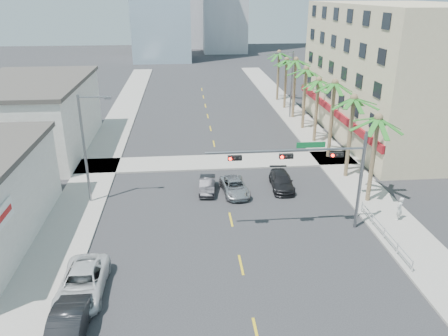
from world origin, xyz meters
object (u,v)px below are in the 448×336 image
Objects in this scene: traffic_signal_mast at (318,165)px; car_parked_far at (82,283)px; car_lane_left at (207,185)px; car_lane_center at (235,187)px; car_parked_mid at (66,330)px; pedestrian at (399,209)px; car_lane_right at (282,181)px.

car_parked_far is at bearing -158.60° from traffic_signal_mast.
car_lane_left is at bearing 59.35° from car_parked_far.
car_parked_far reaches higher than car_lane_center.
car_parked_mid is 24.27m from pedestrian.
traffic_signal_mast reaches higher than pedestrian.
car_lane_left is (7.90, 13.21, -0.13)m from car_parked_far.
pedestrian is (7.49, -6.79, 0.41)m from car_lane_right.
car_parked_mid reaches higher than car_lane_left.
traffic_signal_mast is at bearing -81.30° from car_lane_right.
pedestrian is at bearing 4.98° from traffic_signal_mast.
traffic_signal_mast is 2.06× the size of car_parked_far.
car_parked_far is 22.92m from pedestrian.
car_parked_mid is 18.73m from car_lane_left.
car_lane_right is at bearing 6.24° from car_lane_left.
car_parked_far reaches higher than car_lane_right.
pedestrian is (14.07, -6.67, 0.45)m from car_lane_left.
traffic_signal_mast is 2.96× the size of car_lane_left.
car_parked_far is 15.39m from car_lane_left.
car_parked_far is 1.21× the size of car_lane_center.
car_parked_mid is at bearing -89.76° from car_parked_far.
car_lane_left is 15.57m from pedestrian.
pedestrian is (6.78, 0.59, -3.99)m from traffic_signal_mast.
car_parked_far is 1.44× the size of car_lane_left.
car_lane_center is at bearing -9.46° from car_lane_left.
traffic_signal_mast is at bearing 21.64° from car_parked_far.
pedestrian is (11.74, -6.06, 0.45)m from car_lane_center.
car_parked_mid is 1.07× the size of car_lane_center.
car_parked_mid is (-15.18, -9.73, -4.28)m from traffic_signal_mast.
car_lane_right is 2.47× the size of pedestrian.
car_parked_mid is at bearing -16.76° from pedestrian.
car_parked_mid is 1.05× the size of car_lane_right.
car_lane_left is at bearing 160.03° from car_lane_center.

